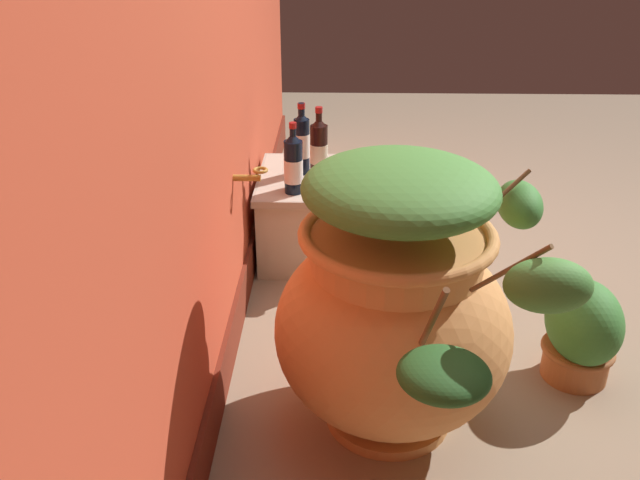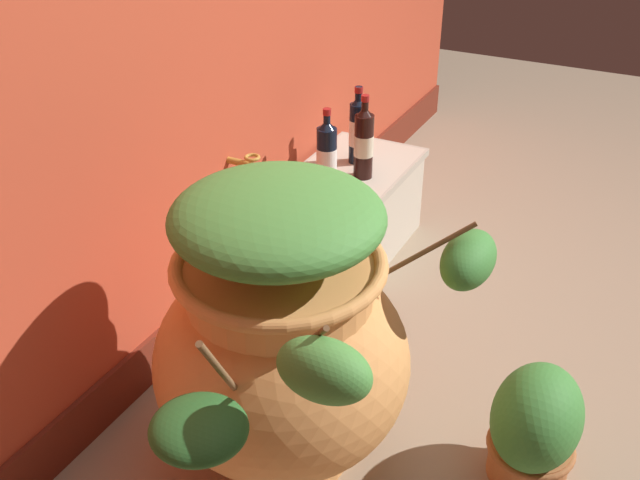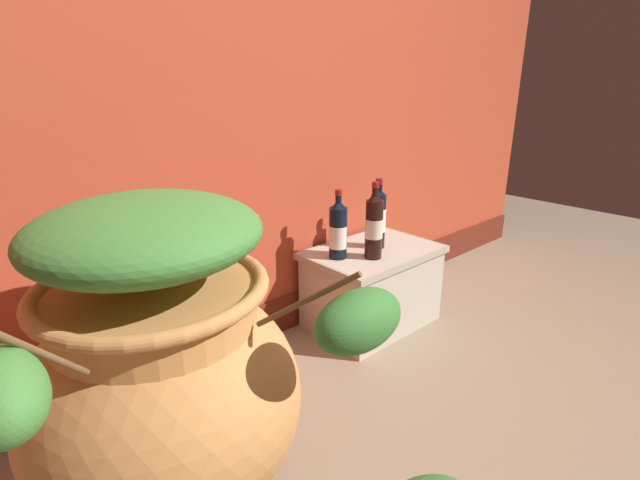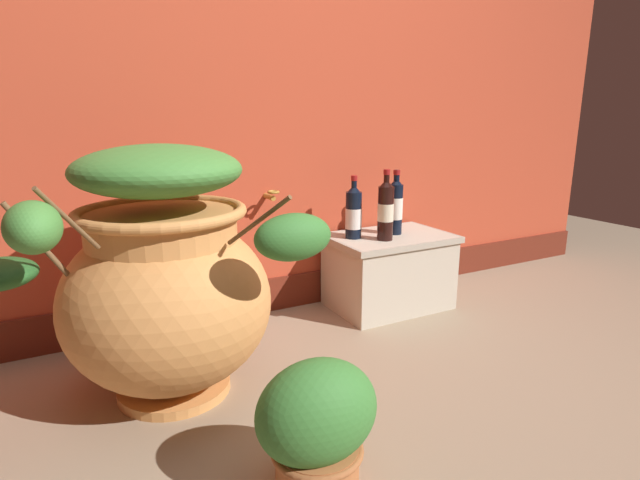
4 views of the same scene
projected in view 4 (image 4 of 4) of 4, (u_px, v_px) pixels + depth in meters
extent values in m
plane|color=gray|center=(415.00, 422.00, 1.61)|extent=(7.00, 7.00, 0.00)
cube|color=#B74228|center=(264.00, 39.00, 2.32)|extent=(4.40, 0.20, 2.60)
cube|color=maroon|center=(279.00, 293.00, 2.53)|extent=(4.40, 0.02, 0.17)
cylinder|color=#B28433|center=(269.00, 197.00, 2.34)|extent=(0.02, 0.10, 0.02)
torus|color=#B28433|center=(273.00, 192.00, 2.29)|extent=(0.06, 0.06, 0.01)
cylinder|color=#D68E4C|center=(175.00, 386.00, 1.79)|extent=(0.39, 0.39, 0.03)
ellipsoid|color=#D68E4C|center=(168.00, 303.00, 1.71)|extent=(0.70, 0.70, 0.60)
cylinder|color=#D68E4C|center=(162.00, 228.00, 1.65)|extent=(0.49, 0.49, 0.11)
torus|color=#D68E4C|center=(161.00, 212.00, 1.64)|extent=(0.56, 0.56, 0.04)
cylinder|color=brown|center=(69.00, 220.00, 1.29)|extent=(0.15, 0.15, 0.21)
ellipsoid|color=#428438|center=(33.00, 227.00, 1.20)|extent=(0.13, 0.20, 0.13)
cylinder|color=brown|center=(258.00, 221.00, 1.47)|extent=(0.13, 0.23, 0.18)
ellipsoid|color=#387A33|center=(293.00, 237.00, 1.42)|extent=(0.23, 0.14, 0.14)
cylinder|color=brown|center=(37.00, 240.00, 1.43)|extent=(0.15, 0.04, 0.24)
ellipsoid|color=#428438|center=(158.00, 170.00, 1.60)|extent=(0.54, 0.54, 0.17)
cube|color=beige|center=(389.00, 271.00, 2.54)|extent=(0.57, 0.39, 0.38)
cube|color=#AEA592|center=(390.00, 238.00, 2.50)|extent=(0.61, 0.42, 0.03)
cylinder|color=black|center=(385.00, 213.00, 2.37)|extent=(0.08, 0.08, 0.26)
cone|color=black|center=(386.00, 184.00, 2.34)|extent=(0.08, 0.08, 0.04)
cylinder|color=black|center=(387.00, 178.00, 2.33)|extent=(0.03, 0.03, 0.08)
cylinder|color=maroon|center=(387.00, 172.00, 2.32)|extent=(0.03, 0.03, 0.02)
cylinder|color=beige|center=(386.00, 212.00, 2.37)|extent=(0.08, 0.08, 0.08)
cylinder|color=black|center=(395.00, 209.00, 2.49)|extent=(0.07, 0.07, 0.25)
cone|color=black|center=(396.00, 182.00, 2.46)|extent=(0.07, 0.07, 0.04)
cylinder|color=black|center=(397.00, 177.00, 2.45)|extent=(0.03, 0.03, 0.07)
cylinder|color=maroon|center=(397.00, 172.00, 2.45)|extent=(0.03, 0.03, 0.02)
cylinder|color=white|center=(395.00, 208.00, 2.49)|extent=(0.07, 0.07, 0.11)
cylinder|color=black|center=(354.00, 215.00, 2.41)|extent=(0.08, 0.08, 0.23)
cone|color=black|center=(354.00, 189.00, 2.38)|extent=(0.08, 0.08, 0.04)
cylinder|color=black|center=(354.00, 184.00, 2.38)|extent=(0.03, 0.03, 0.08)
cylinder|color=maroon|center=(354.00, 178.00, 2.37)|extent=(0.03, 0.03, 0.02)
cylinder|color=silver|center=(354.00, 218.00, 2.42)|extent=(0.08, 0.08, 0.10)
cylinder|color=#B26638|center=(317.00, 466.00, 1.32)|extent=(0.22, 0.22, 0.12)
torus|color=#A45D33|center=(317.00, 450.00, 1.31)|extent=(0.25, 0.25, 0.02)
ellipsoid|color=#387A33|center=(317.00, 411.00, 1.28)|extent=(0.33, 0.24, 0.28)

